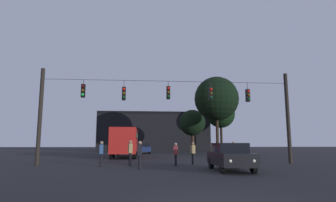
# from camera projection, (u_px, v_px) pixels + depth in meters

# --- Properties ---
(ground_plane) EXTENTS (168.00, 168.00, 0.00)m
(ground_plane) POSITION_uv_depth(u_px,v_px,m) (160.00, 157.00, 31.29)
(ground_plane) COLOR black
(ground_plane) RESTS_ON ground
(overhead_signal_span) EXTENTS (18.37, 0.44, 6.82)m
(overhead_signal_span) POSITION_uv_depth(u_px,v_px,m) (168.00, 109.00, 20.69)
(overhead_signal_span) COLOR black
(overhead_signal_span) RESTS_ON ground
(city_bus) EXTENTS (2.60, 11.01, 3.00)m
(city_bus) POSITION_uv_depth(u_px,v_px,m) (126.00, 140.00, 31.55)
(city_bus) COLOR #B21E19
(city_bus) RESTS_ON ground
(car_near_right) EXTENTS (1.95, 4.39, 1.52)m
(car_near_right) POSITION_uv_depth(u_px,v_px,m) (230.00, 156.00, 15.77)
(car_near_right) COLOR black
(car_near_right) RESTS_ON ground
(car_far_left) EXTENTS (1.98, 4.40, 1.52)m
(car_far_left) POSITION_uv_depth(u_px,v_px,m) (144.00, 148.00, 41.37)
(car_far_left) COLOR navy
(car_far_left) RESTS_ON ground
(pedestrian_crossing_left) EXTENTS (0.24, 0.36, 1.64)m
(pedestrian_crossing_left) POSITION_uv_depth(u_px,v_px,m) (140.00, 153.00, 16.51)
(pedestrian_crossing_left) COLOR black
(pedestrian_crossing_left) RESTS_ON ground
(pedestrian_crossing_center) EXTENTS (0.30, 0.39, 1.58)m
(pedestrian_crossing_center) POSITION_uv_depth(u_px,v_px,m) (193.00, 152.00, 20.38)
(pedestrian_crossing_center) COLOR black
(pedestrian_crossing_center) RESTS_ON ground
(pedestrian_crossing_right) EXTENTS (0.29, 0.39, 1.64)m
(pedestrian_crossing_right) POSITION_uv_depth(u_px,v_px,m) (101.00, 152.00, 18.52)
(pedestrian_crossing_right) COLOR black
(pedestrian_crossing_right) RESTS_ON ground
(pedestrian_near_bus) EXTENTS (0.32, 0.41, 1.71)m
(pedestrian_near_bus) POSITION_uv_depth(u_px,v_px,m) (130.00, 151.00, 19.28)
(pedestrian_near_bus) COLOR black
(pedestrian_near_bus) RESTS_ON ground
(pedestrian_trailing) EXTENTS (0.32, 0.41, 1.54)m
(pedestrian_trailing) POSITION_uv_depth(u_px,v_px,m) (176.00, 153.00, 19.15)
(pedestrian_trailing) COLOR black
(pedestrian_trailing) RESTS_ON ground
(pedestrian_far_side) EXTENTS (0.25, 0.37, 1.63)m
(pedestrian_far_side) POSITION_uv_depth(u_px,v_px,m) (234.00, 152.00, 20.24)
(pedestrian_far_side) COLOR black
(pedestrian_far_side) RESTS_ON ground
(corner_building) EXTENTS (20.78, 10.65, 7.29)m
(corner_building) POSITION_uv_depth(u_px,v_px,m) (153.00, 132.00, 56.65)
(corner_building) COLOR black
(corner_building) RESTS_ON ground
(tree_left_silhouette) EXTENTS (3.87, 3.87, 6.45)m
(tree_left_silhouette) POSITION_uv_depth(u_px,v_px,m) (192.00, 123.00, 42.17)
(tree_left_silhouette) COLOR #2D2116
(tree_left_silhouette) RESTS_ON ground
(tree_behind_building) EXTENTS (4.83, 4.83, 8.92)m
(tree_behind_building) POSITION_uv_depth(u_px,v_px,m) (221.00, 114.00, 48.85)
(tree_behind_building) COLOR black
(tree_behind_building) RESTS_ON ground
(tree_right_far) EXTENTS (5.75, 5.75, 10.13)m
(tree_right_far) POSITION_uv_depth(u_px,v_px,m) (216.00, 99.00, 36.98)
(tree_right_far) COLOR #2D2116
(tree_right_far) RESTS_ON ground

